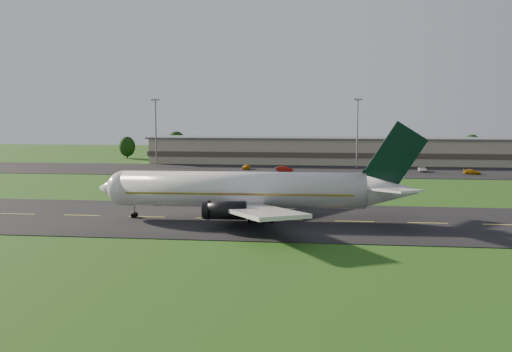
# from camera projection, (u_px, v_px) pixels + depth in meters

# --- Properties ---
(ground) EXTENTS (360.00, 360.00, 0.00)m
(ground) POSITION_uv_depth(u_px,v_px,m) (355.00, 222.00, 87.90)
(ground) COLOR #1E4411
(ground) RESTS_ON ground
(taxiway) EXTENTS (220.00, 30.00, 0.10)m
(taxiway) POSITION_uv_depth(u_px,v_px,m) (355.00, 222.00, 87.89)
(taxiway) COLOR black
(taxiway) RESTS_ON ground
(apron) EXTENTS (260.00, 30.00, 0.10)m
(apron) POSITION_uv_depth(u_px,v_px,m) (340.00, 171.00, 158.93)
(apron) COLOR black
(apron) RESTS_ON ground
(airliner) EXTENTS (51.29, 42.16, 15.57)m
(airliner) POSITION_uv_depth(u_px,v_px,m) (248.00, 190.00, 89.26)
(airliner) COLOR silver
(airliner) RESTS_ON ground
(terminal) EXTENTS (145.00, 16.00, 8.40)m
(terminal) POSITION_uv_depth(u_px,v_px,m) (358.00, 151.00, 181.60)
(terminal) COLOR tan
(terminal) RESTS_ON ground
(light_mast_west) EXTENTS (2.40, 1.20, 20.35)m
(light_mast_west) POSITION_uv_depth(u_px,v_px,m) (156.00, 124.00, 171.60)
(light_mast_west) COLOR gray
(light_mast_west) RESTS_ON ground
(light_mast_centre) EXTENTS (2.40, 1.20, 20.35)m
(light_mast_centre) POSITION_uv_depth(u_px,v_px,m) (357.00, 125.00, 164.77)
(light_mast_centre) COLOR gray
(light_mast_centre) RESTS_ON ground
(tree_line) EXTENTS (193.23, 9.22, 9.62)m
(tree_line) POSITION_uv_depth(u_px,v_px,m) (436.00, 147.00, 188.35)
(tree_line) COLOR black
(tree_line) RESTS_ON ground
(service_vehicle_a) EXTENTS (2.25, 4.16, 1.34)m
(service_vehicle_a) POSITION_uv_depth(u_px,v_px,m) (246.00, 167.00, 164.08)
(service_vehicle_a) COLOR #E99F0D
(service_vehicle_a) RESTS_ON apron
(service_vehicle_b) EXTENTS (4.86, 3.03, 1.51)m
(service_vehicle_b) POSITION_uv_depth(u_px,v_px,m) (284.00, 169.00, 157.75)
(service_vehicle_b) COLOR #941109
(service_vehicle_b) RESTS_ON apron
(service_vehicle_c) EXTENTS (2.31, 4.62, 1.26)m
(service_vehicle_c) POSITION_uv_depth(u_px,v_px,m) (423.00, 169.00, 157.68)
(service_vehicle_c) COLOR silver
(service_vehicle_c) RESTS_ON apron
(service_vehicle_d) EXTENTS (4.74, 3.17, 1.28)m
(service_vehicle_d) POSITION_uv_depth(u_px,v_px,m) (472.00, 172.00, 151.38)
(service_vehicle_d) COLOR #CD8A0C
(service_vehicle_d) RESTS_ON apron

